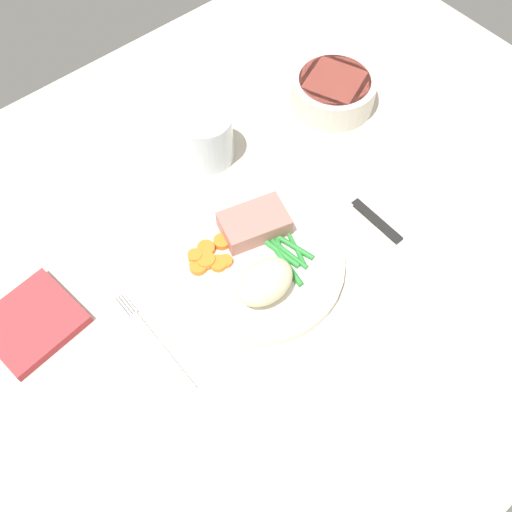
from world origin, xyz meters
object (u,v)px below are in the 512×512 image
(dinner_plate, at_px, (256,263))
(napkin, at_px, (32,322))
(water_glass, at_px, (207,140))
(salad_bowl, at_px, (333,90))
(fork, at_px, (154,341))
(meat_portion, at_px, (256,223))
(knife, at_px, (351,198))

(dinner_plate, xyz_separation_m, napkin, (-0.27, 0.12, -0.00))
(dinner_plate, xyz_separation_m, water_glass, (0.07, 0.20, 0.03))
(water_glass, height_order, salad_bowl, water_glass)
(dinner_plate, relative_size, water_glass, 2.92)
(salad_bowl, height_order, napkin, salad_bowl)
(fork, bearing_deg, napkin, 134.99)
(dinner_plate, distance_m, salad_bowl, 0.33)
(dinner_plate, relative_size, meat_portion, 2.65)
(salad_bowl, relative_size, napkin, 1.20)
(knife, xyz_separation_m, napkin, (-0.45, 0.12, 0.01))
(meat_portion, height_order, fork, meat_portion)
(napkin, bearing_deg, dinner_plate, -22.98)
(fork, relative_size, knife, 0.81)
(napkin, bearing_deg, meat_portion, -14.41)
(napkin, bearing_deg, salad_bowl, 3.91)
(meat_portion, bearing_deg, water_glass, 76.93)
(fork, bearing_deg, salad_bowl, 22.42)
(knife, distance_m, water_glass, 0.23)
(dinner_plate, xyz_separation_m, fork, (-0.17, -0.00, -0.01))
(water_glass, height_order, napkin, water_glass)
(meat_portion, height_order, napkin, meat_portion)
(meat_portion, bearing_deg, napkin, 165.59)
(salad_bowl, bearing_deg, meat_portion, -155.54)
(fork, height_order, napkin, napkin)
(dinner_plate, distance_m, napkin, 0.30)
(fork, xyz_separation_m, knife, (0.35, -0.00, -0.00))
(dinner_plate, relative_size, salad_bowl, 1.79)
(knife, xyz_separation_m, salad_bowl, (0.11, 0.16, 0.03))
(fork, distance_m, napkin, 0.16)
(dinner_plate, bearing_deg, meat_portion, 49.40)
(meat_portion, height_order, knife, meat_portion)
(meat_portion, bearing_deg, dinner_plate, -130.60)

